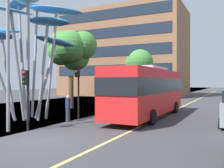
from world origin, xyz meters
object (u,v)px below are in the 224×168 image
object	(u,v)px
traffic_light_island_mid	(118,83)
traffic_light_kerb_far	(78,81)
traffic_light_kerb_near	(26,87)
street_lamp	(13,25)
red_bus	(148,90)
pedestrian	(68,108)
leaf_sculpture	(30,26)

from	to	relation	value
traffic_light_island_mid	traffic_light_kerb_far	bearing A→B (deg)	-88.62
traffic_light_kerb_near	street_lamp	xyz separation A→B (m)	(-0.42, -0.52, 3.27)
traffic_light_island_mid	red_bus	bearing A→B (deg)	-41.42
traffic_light_kerb_far	pedestrian	distance (m)	2.11
red_bus	leaf_sculpture	distance (m)	9.74
leaf_sculpture	traffic_light_kerb_near	size ratio (longest dim) A/B	2.77
red_bus	leaf_sculpture	xyz separation A→B (m)	(-7.15, -4.82, 4.52)
street_lamp	pedestrian	xyz separation A→B (m)	(0.52, 4.11, -4.76)
traffic_light_kerb_far	street_lamp	distance (m)	5.92
red_bus	traffic_light_kerb_near	world-z (taller)	red_bus
traffic_light_kerb_near	street_lamp	bearing A→B (deg)	-128.88
leaf_sculpture	street_lamp	bearing A→B (deg)	-56.24
pedestrian	traffic_light_kerb_far	bearing A→B (deg)	84.69
traffic_light_island_mid	street_lamp	distance (m)	12.66
red_bus	pedestrian	distance (m)	6.19
leaf_sculpture	pedestrian	size ratio (longest dim) A/B	5.16
red_bus	pedestrian	xyz separation A→B (m)	(-4.13, -4.46, -1.19)
traffic_light_island_mid	traffic_light_kerb_near	bearing A→B (deg)	-90.13
traffic_light_kerb_far	pedestrian	xyz separation A→B (m)	(-0.09, -1.01, -1.85)
leaf_sculpture	traffic_light_kerb_near	world-z (taller)	leaf_sculpture
leaf_sculpture	pedestrian	bearing A→B (deg)	6.86
leaf_sculpture	traffic_light_island_mid	bearing A→B (deg)	70.96
red_bus	leaf_sculpture	bearing A→B (deg)	-146.00
street_lamp	traffic_light_kerb_near	bearing A→B (deg)	51.12
street_lamp	traffic_light_kerb_far	bearing A→B (deg)	83.14
red_bus	street_lamp	distance (m)	10.38
traffic_light_kerb_near	pedestrian	bearing A→B (deg)	88.32
pedestrian	red_bus	bearing A→B (deg)	47.21
red_bus	street_lamp	world-z (taller)	street_lamp
street_lamp	pedestrian	world-z (taller)	street_lamp
red_bus	pedestrian	world-z (taller)	red_bus
traffic_light_kerb_near	traffic_light_kerb_far	xyz separation A→B (m)	(0.20, 4.60, 0.35)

